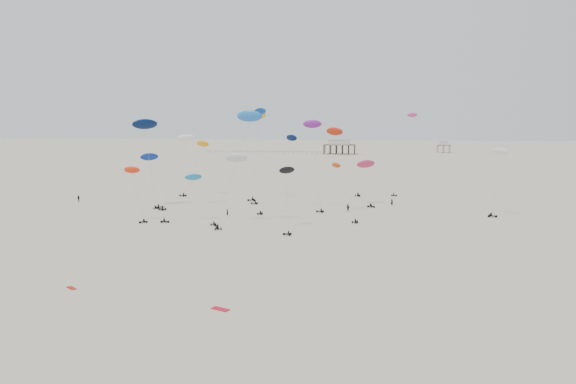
% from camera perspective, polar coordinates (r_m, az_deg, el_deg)
% --- Properties ---
extents(ground_plane, '(900.00, 900.00, 0.00)m').
position_cam_1_polar(ground_plane, '(224.17, 4.81, 1.71)').
color(ground_plane, beige).
extents(pavilion_main, '(21.00, 13.00, 9.80)m').
position_cam_1_polar(pavilion_main, '(373.88, 5.24, 4.50)').
color(pavilion_main, brown).
rests_on(pavilion_main, ground).
extents(pavilion_small, '(9.00, 7.00, 8.00)m').
position_cam_1_polar(pavilion_small, '(404.88, 15.53, 4.36)').
color(pavilion_small, brown).
rests_on(pavilion_small, ground).
extents(pier_fence, '(80.20, 0.20, 1.50)m').
position_cam_1_polar(pier_fence, '(381.59, -2.59, 4.06)').
color(pier_fence, black).
rests_on(pier_fence, ground).
extents(rig_0, '(9.74, 9.42, 11.71)m').
position_cam_1_polar(rig_0, '(164.04, 5.80, 1.55)').
color(rig_0, black).
rests_on(rig_0, ground).
extents(rig_1, '(7.76, 15.29, 20.87)m').
position_cam_1_polar(rig_1, '(135.08, -0.50, 3.45)').
color(rig_1, black).
rests_on(rig_1, ground).
extents(rig_2, '(4.26, 10.72, 13.33)m').
position_cam_1_polar(rig_2, '(109.82, -0.10, 0.66)').
color(rig_2, black).
rests_on(rig_2, ground).
extents(rig_3, '(5.94, 4.00, 11.80)m').
position_cam_1_polar(rig_3, '(122.64, -15.25, 0.66)').
color(rig_3, black).
rests_on(rig_3, ground).
extents(rig_4, '(6.62, 7.70, 14.96)m').
position_cam_1_polar(rig_4, '(117.77, -5.62, 2.55)').
color(rig_4, black).
rests_on(rig_4, ground).
extents(rig_5, '(9.19, 16.43, 22.59)m').
position_cam_1_polar(rig_5, '(128.02, 5.05, 4.87)').
color(rig_5, black).
rests_on(rig_5, ground).
extents(rig_6, '(5.77, 9.29, 11.87)m').
position_cam_1_polar(rig_6, '(144.03, 8.00, 2.19)').
color(rig_6, black).
rests_on(rig_6, ground).
extents(rig_7, '(8.24, 6.02, 10.72)m').
position_cam_1_polar(rig_7, '(120.75, -10.42, 0.25)').
color(rig_7, black).
rests_on(rig_7, ground).
extents(rig_8, '(8.47, 11.15, 23.92)m').
position_cam_1_polar(rig_8, '(115.35, -4.40, 6.08)').
color(rig_8, black).
rests_on(rig_8, ground).
extents(rig_9, '(6.94, 12.13, 18.90)m').
position_cam_1_polar(rig_9, '(142.44, -10.71, 4.10)').
color(rig_9, black).
rests_on(rig_9, ground).
extents(rig_10, '(6.06, 7.76, 21.63)m').
position_cam_1_polar(rig_10, '(134.94, 2.64, 5.29)').
color(rig_10, black).
rests_on(rig_10, ground).
extents(rig_11, '(7.75, 14.69, 25.88)m').
position_cam_1_polar(rig_11, '(170.19, 11.92, 5.03)').
color(rig_11, black).
rests_on(rig_11, ground).
extents(rig_12, '(3.88, 12.32, 25.20)m').
position_cam_1_polar(rig_12, '(150.40, -2.96, 6.47)').
color(rig_12, black).
rests_on(rig_12, ground).
extents(rig_13, '(5.24, 14.11, 24.67)m').
position_cam_1_polar(rig_13, '(157.34, -3.19, 6.35)').
color(rig_13, black).
rests_on(rig_13, ground).
extents(rig_14, '(5.01, 6.38, 15.51)m').
position_cam_1_polar(rig_14, '(133.79, 20.59, 2.41)').
color(rig_14, black).
rests_on(rig_14, ground).
extents(rig_15, '(7.83, 7.95, 22.10)m').
position_cam_1_polar(rig_15, '(143.58, -14.28, 6.25)').
color(rig_15, black).
rests_on(rig_15, ground).
extents(rig_16, '(7.37, 7.13, 13.52)m').
position_cam_1_polar(rig_16, '(143.56, -13.68, 2.33)').
color(rig_16, black).
rests_on(rig_16, ground).
extents(rig_17, '(8.24, 8.54, 16.16)m').
position_cam_1_polar(rig_17, '(163.89, -9.06, 3.87)').
color(rig_17, black).
rests_on(rig_17, ground).
extents(spectator_0, '(0.83, 0.77, 1.87)m').
position_cam_1_polar(spectator_0, '(126.74, -6.17, -2.46)').
color(spectator_0, black).
rests_on(spectator_0, ground).
extents(spectator_1, '(1.11, 0.83, 2.02)m').
position_cam_1_polar(spectator_1, '(133.40, 6.11, -1.98)').
color(spectator_1, black).
rests_on(spectator_1, ground).
extents(spectator_2, '(1.28, 0.71, 2.13)m').
position_cam_1_polar(spectator_2, '(158.21, -20.50, -0.96)').
color(spectator_2, black).
rests_on(spectator_2, ground).
extents(spectator_3, '(0.89, 0.77, 2.04)m').
position_cam_1_polar(spectator_3, '(144.58, 10.50, -1.35)').
color(spectator_3, black).
rests_on(spectator_3, ground).
extents(grounded_kite_a, '(2.38, 1.71, 0.08)m').
position_cam_1_polar(grounded_kite_a, '(64.97, -6.88, -11.76)').
color(grounded_kite_a, red).
rests_on(grounded_kite_a, ground).
extents(grounded_kite_b, '(1.86, 1.64, 0.07)m').
position_cam_1_polar(grounded_kite_b, '(77.28, -21.13, -9.11)').
color(grounded_kite_b, '#B5190B').
rests_on(grounded_kite_b, ground).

